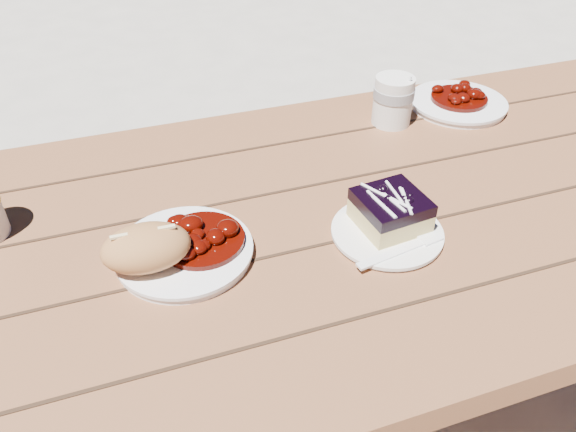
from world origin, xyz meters
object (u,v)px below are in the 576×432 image
object	(u,v)px
main_plate	(184,252)
picnic_table	(288,287)
coffee_cup	(393,101)
second_plate	(458,104)
dessert_plate	(387,233)
blueberry_cake	(390,210)
bread_roll	(146,248)

from	to	relation	value
main_plate	picnic_table	bearing A→B (deg)	11.00
coffee_cup	second_plate	bearing A→B (deg)	5.26
dessert_plate	blueberry_cake	xyz separation A→B (m)	(0.01, 0.02, 0.03)
bread_roll	second_plate	xyz separation A→B (m)	(0.74, 0.32, -0.04)
bread_roll	blueberry_cake	bearing A→B (deg)	-3.20
main_plate	dessert_plate	xyz separation A→B (m)	(0.32, -0.06, -0.00)
dessert_plate	second_plate	bearing A→B (deg)	44.87
main_plate	second_plate	xyz separation A→B (m)	(0.68, 0.30, 0.00)
bread_roll	blueberry_cake	size ratio (longest dim) A/B	1.17
bread_roll	coffee_cup	size ratio (longest dim) A/B	1.27
dessert_plate	blueberry_cake	world-z (taller)	blueberry_cake
picnic_table	coffee_cup	distance (m)	0.46
blueberry_cake	dessert_plate	bearing A→B (deg)	-129.43
bread_roll	blueberry_cake	world-z (taller)	bread_roll
second_plate	dessert_plate	bearing A→B (deg)	-135.13
main_plate	dessert_plate	world-z (taller)	main_plate
picnic_table	dessert_plate	distance (m)	0.24
bread_roll	picnic_table	bearing A→B (deg)	13.15
bread_roll	dessert_plate	distance (m)	0.38
main_plate	bread_roll	world-z (taller)	bread_roll
picnic_table	bread_roll	xyz separation A→B (m)	(-0.24, -0.06, 0.21)
main_plate	second_plate	world-z (taller)	same
bread_roll	main_plate	bearing A→B (deg)	19.98
picnic_table	blueberry_cake	world-z (taller)	blueberry_cake
main_plate	dessert_plate	bearing A→B (deg)	-9.98
picnic_table	blueberry_cake	bearing A→B (deg)	-27.37
dessert_plate	second_plate	world-z (taller)	second_plate
main_plate	blueberry_cake	distance (m)	0.34
main_plate	coffee_cup	world-z (taller)	coffee_cup
dessert_plate	coffee_cup	xyz separation A→B (m)	(0.18, 0.34, 0.05)
coffee_cup	second_plate	size ratio (longest dim) A/B	0.49
second_plate	coffee_cup	bearing A→B (deg)	-174.74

